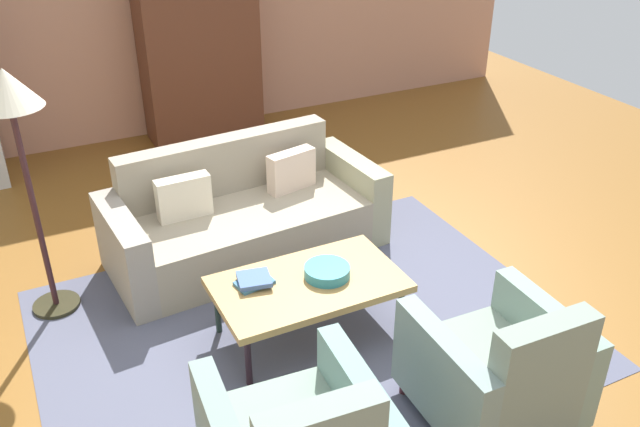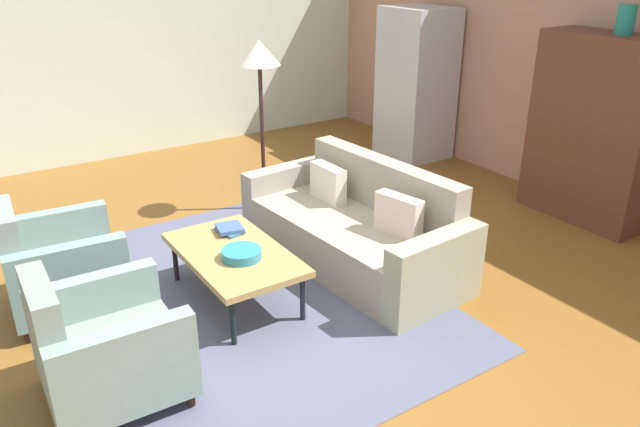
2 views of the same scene
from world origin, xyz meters
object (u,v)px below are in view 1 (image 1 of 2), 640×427
couch (243,217)px  fruit_bowl (327,271)px  book_stack (254,281)px  armchair_right (500,375)px  floor_lamp (12,113)px  cabinet (199,54)px  coffee_table (308,286)px

couch → fruit_bowl: 1.21m
fruit_bowl → book_stack: 0.47m
fruit_bowl → armchair_right: bearing=-68.3°
floor_lamp → cabinet: bearing=53.1°
cabinet → armchair_right: bearing=-88.5°
couch → coffee_table: (0.01, -1.19, 0.09)m
floor_lamp → book_stack: bearing=-39.1°
armchair_right → cabinet: bearing=93.1°
couch → cabinet: size_ratio=1.20×
armchair_right → fruit_bowl: 1.26m
fruit_bowl → book_stack: bearing=164.9°
coffee_table → armchair_right: bearing=-62.8°
book_stack → couch: bearing=73.5°
armchair_right → fruit_bowl: size_ratio=2.97×
armchair_right → book_stack: armchair_right is taller
armchair_right → floor_lamp: 3.22m
coffee_table → book_stack: size_ratio=4.74×
couch → fruit_bowl: couch is taller
book_stack → cabinet: bearing=77.3°
couch → floor_lamp: 1.87m
coffee_table → armchair_right: (0.60, -1.17, -0.04)m
couch → book_stack: size_ratio=8.54×
book_stack → cabinet: (0.79, 3.51, 0.45)m
couch → cabinet: 2.57m
couch → armchair_right: armchair_right is taller
armchair_right → cabinet: size_ratio=0.49×
floor_lamp → armchair_right: bearing=-47.1°
cabinet → floor_lamp: cabinet is taller
couch → cabinet: bearing=-105.3°
couch → fruit_bowl: size_ratio=7.29×
fruit_bowl → book_stack: fruit_bowl is taller
coffee_table → floor_lamp: bearing=144.3°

